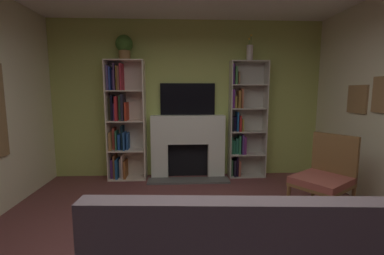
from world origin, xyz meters
name	(u,v)px	position (x,y,z in m)	size (l,w,h in m)	color
wall_back_accent	(188,100)	(0.00, 2.69, 1.39)	(4.91, 0.06, 2.77)	#B4C35E
fireplace	(188,144)	(0.00, 2.54, 0.60)	(1.40, 0.54, 1.12)	white
tv	(188,99)	(0.00, 2.63, 1.40)	(0.97, 0.06, 0.56)	black
bookshelf_left	(122,122)	(-1.15, 2.53, 1.01)	(0.65, 0.34, 2.06)	beige
bookshelf_right	(243,123)	(0.99, 2.56, 0.98)	(0.65, 0.28, 2.06)	beige
potted_plant	(124,46)	(-1.07, 2.51, 2.29)	(0.29, 0.29, 0.41)	#A07643
vase_with_flowers	(250,52)	(1.07, 2.51, 2.20)	(0.11, 0.11, 0.44)	silver
armchair	(325,175)	(1.66, 0.97, 0.51)	(0.85, 0.82, 1.00)	brown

